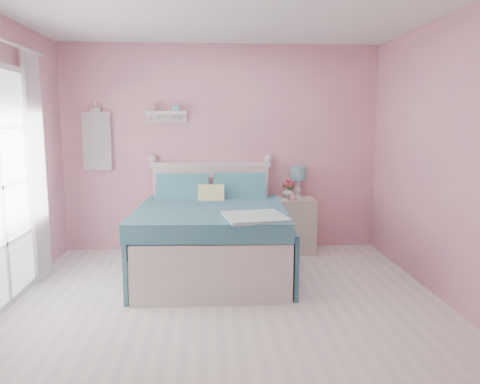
{
  "coord_description": "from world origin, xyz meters",
  "views": [
    {
      "loc": [
        -0.14,
        -3.74,
        1.66
      ],
      "look_at": [
        0.17,
        1.2,
        0.9
      ],
      "focal_mm": 35.0,
      "sensor_mm": 36.0,
      "label": 1
    }
  ],
  "objects": [
    {
      "name": "floor",
      "position": [
        0.0,
        0.0,
        0.0
      ],
      "size": [
        4.5,
        4.5,
        0.0
      ],
      "primitive_type": "plane",
      "color": "white",
      "rests_on": "ground"
    },
    {
      "name": "room_shell",
      "position": [
        0.0,
        0.0,
        1.58
      ],
      "size": [
        4.5,
        4.5,
        4.5
      ],
      "color": "#C57D96",
      "rests_on": "floor"
    },
    {
      "name": "bed",
      "position": [
        -0.14,
        1.27,
        0.39
      ],
      "size": [
        1.61,
        1.99,
        1.13
      ],
      "rotation": [
        0.0,
        0.0,
        -0.04
      ],
      "color": "silver",
      "rests_on": "floor"
    },
    {
      "name": "nightstand",
      "position": [
        0.91,
        2.0,
        0.35
      ],
      "size": [
        0.48,
        0.47,
        0.69
      ],
      "color": "beige",
      "rests_on": "floor"
    },
    {
      "name": "table_lamp",
      "position": [
        0.96,
        2.1,
        0.96
      ],
      "size": [
        0.2,
        0.2,
        0.39
      ],
      "color": "white",
      "rests_on": "nightstand"
    },
    {
      "name": "vase",
      "position": [
        0.83,
        2.02,
        0.76
      ],
      "size": [
        0.17,
        0.17,
        0.15
      ],
      "primitive_type": "imported",
      "rotation": [
        0.0,
        0.0,
        0.22
      ],
      "color": "silver",
      "rests_on": "nightstand"
    },
    {
      "name": "teacup",
      "position": [
        0.86,
        1.86,
        0.72
      ],
      "size": [
        0.11,
        0.11,
        0.07
      ],
      "primitive_type": "imported",
      "rotation": [
        0.0,
        0.0,
        0.27
      ],
      "color": "pink",
      "rests_on": "nightstand"
    },
    {
      "name": "roses",
      "position": [
        0.82,
        2.01,
        0.88
      ],
      "size": [
        0.14,
        0.11,
        0.12
      ],
      "color": "#D6495D",
      "rests_on": "vase"
    },
    {
      "name": "wall_shelf",
      "position": [
        -0.69,
        2.19,
        1.73
      ],
      "size": [
        0.5,
        0.15,
        0.25
      ],
      "color": "silver",
      "rests_on": "room_shell"
    },
    {
      "name": "hanging_dress",
      "position": [
        -1.55,
        2.18,
        1.4
      ],
      "size": [
        0.34,
        0.03,
        0.72
      ],
      "primitive_type": "cube",
      "color": "white",
      "rests_on": "room_shell"
    },
    {
      "name": "french_door",
      "position": [
        -1.97,
        0.4,
        1.07
      ],
      "size": [
        0.04,
        1.32,
        2.16
      ],
      "color": "silver",
      "rests_on": "floor"
    },
    {
      "name": "curtain_far",
      "position": [
        -1.92,
        1.14,
        1.18
      ],
      "size": [
        0.04,
        0.4,
        2.32
      ],
      "primitive_type": "cube",
      "color": "white",
      "rests_on": "floor"
    }
  ]
}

